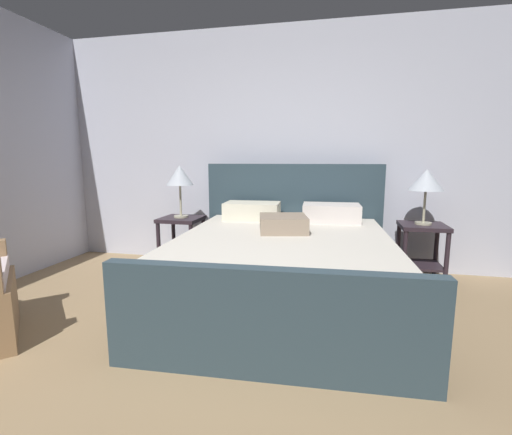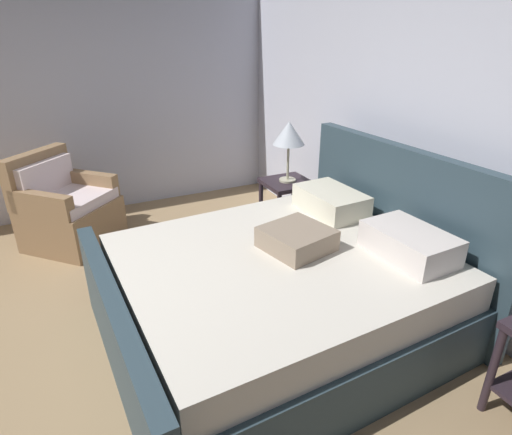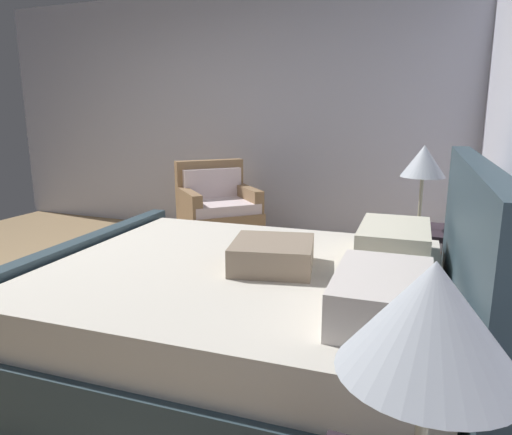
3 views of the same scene
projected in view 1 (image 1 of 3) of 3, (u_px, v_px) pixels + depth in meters
wall_back at (279, 149)px, 4.21m from camera, size 5.30×0.12×2.71m
bed at (285, 265)px, 3.11m from camera, size 2.01×2.29×1.19m
nightstand_right at (422, 243)px, 3.65m from camera, size 0.44×0.44×0.60m
table_lamp_right at (426, 181)px, 3.55m from camera, size 0.33×0.33×0.55m
nightstand_left at (182, 235)px, 4.08m from camera, size 0.44×0.44×0.60m
table_lamp_left at (180, 177)px, 3.97m from camera, size 0.30×0.30×0.58m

